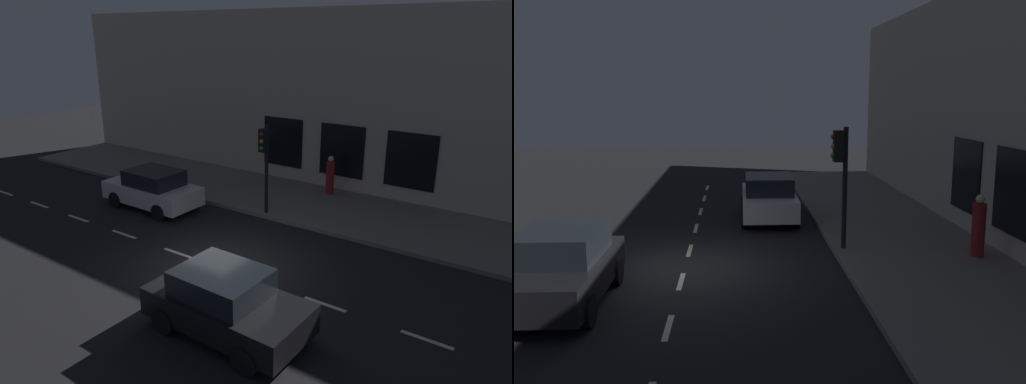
% 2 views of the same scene
% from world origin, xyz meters
% --- Properties ---
extents(ground_plane, '(60.00, 60.00, 0.00)m').
position_xyz_m(ground_plane, '(0.00, 0.00, 0.00)').
color(ground_plane, black).
extents(sidewalk, '(4.50, 32.00, 0.15)m').
position_xyz_m(sidewalk, '(6.25, 0.00, 0.07)').
color(sidewalk, slate).
rests_on(sidewalk, ground).
extents(building_facade, '(0.65, 32.00, 7.67)m').
position_xyz_m(building_facade, '(8.80, 0.00, 3.83)').
color(building_facade, beige).
rests_on(building_facade, ground).
extents(lane_centre_line, '(0.12, 27.20, 0.01)m').
position_xyz_m(lane_centre_line, '(0.00, -1.00, 0.00)').
color(lane_centre_line, beige).
rests_on(lane_centre_line, ground).
extents(traffic_light, '(0.48, 0.32, 3.35)m').
position_xyz_m(traffic_light, '(4.17, 1.09, 2.48)').
color(traffic_light, black).
rests_on(traffic_light, sidewalk).
extents(parked_car_0, '(1.96, 4.00, 1.58)m').
position_xyz_m(parked_car_0, '(2.47, 5.29, 0.79)').
color(parked_car_0, silver).
rests_on(parked_car_0, ground).
extents(parked_car_1, '(2.04, 3.87, 1.58)m').
position_xyz_m(parked_car_1, '(-2.38, -2.23, 0.79)').
color(parked_car_1, black).
rests_on(parked_car_1, ground).
extents(pedestrian_0, '(0.40, 0.40, 1.65)m').
position_xyz_m(pedestrian_0, '(7.66, 0.09, 0.91)').
color(pedestrian_0, maroon).
rests_on(pedestrian_0, sidewalk).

